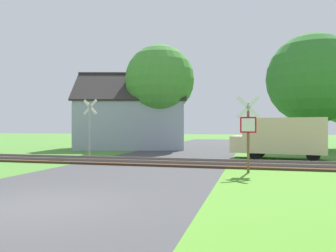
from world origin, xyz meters
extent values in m
plane|color=#4C8433|center=(0.00, 0.00, 0.00)|extent=(160.00, 160.00, 0.00)
cube|color=#424244|center=(0.00, 2.00, 0.00)|extent=(7.12, 80.00, 0.01)
cube|color=#422D1E|center=(0.00, 8.89, 0.05)|extent=(60.00, 2.60, 0.10)
cube|color=slate|center=(0.00, 9.61, 0.16)|extent=(60.00, 0.08, 0.12)
cube|color=slate|center=(0.00, 8.17, 0.16)|extent=(60.00, 0.08, 0.12)
cylinder|color=brown|center=(4.49, 6.59, 1.32)|extent=(0.10, 0.10, 2.63)
cube|color=red|center=(4.49, 6.53, 1.82)|extent=(0.60, 0.05, 0.60)
cube|color=white|center=(4.49, 6.51, 1.82)|extent=(0.49, 0.03, 0.49)
cube|color=white|center=(4.49, 6.53, 2.48)|extent=(0.88, 0.05, 0.88)
cube|color=white|center=(4.49, 6.53, 2.48)|extent=(0.88, 0.05, 0.88)
cylinder|color=#9E9EA5|center=(-4.20, 10.50, 1.56)|extent=(0.09, 0.09, 3.13)
cube|color=white|center=(-4.19, 10.56, 2.88)|extent=(0.88, 0.10, 0.88)
cube|color=white|center=(-4.19, 10.56, 2.88)|extent=(0.88, 0.10, 0.88)
cube|color=#99A3B7|center=(-5.07, 19.42, 1.94)|extent=(9.55, 7.67, 3.88)
cube|color=#332D2D|center=(-4.70, 18.05, 5.01)|extent=(9.31, 5.41, 2.62)
cube|color=#332D2D|center=(-5.45, 20.79, 5.01)|extent=(9.31, 5.41, 2.62)
cube|color=brown|center=(-2.86, 20.02, 5.23)|extent=(0.61, 0.61, 1.10)
cylinder|color=#513823|center=(-2.40, 18.55, 1.73)|extent=(0.46, 0.46, 3.45)
sphere|color=#478E38|center=(-2.40, 18.55, 5.49)|extent=(5.43, 5.43, 5.43)
cylinder|color=#513823|center=(8.86, 19.25, 1.40)|extent=(0.39, 0.39, 2.80)
sphere|color=#337A2D|center=(8.86, 19.25, 5.24)|extent=(6.50, 6.50, 6.50)
cube|color=beige|center=(6.34, 12.61, 1.29)|extent=(4.46, 2.59, 1.90)
cube|color=beige|center=(3.92, 13.03, 0.79)|extent=(1.00, 1.90, 0.90)
cube|color=#19232D|center=(4.29, 12.97, 1.62)|extent=(0.32, 1.60, 0.85)
cube|color=navy|center=(6.50, 13.56, 0.96)|extent=(3.73, 0.66, 0.16)
cylinder|color=black|center=(5.06, 13.63, 0.34)|extent=(0.70, 0.29, 0.68)
cylinder|color=black|center=(4.80, 12.09, 0.34)|extent=(0.70, 0.29, 0.68)
cylinder|color=black|center=(7.88, 13.14, 0.34)|extent=(0.70, 0.29, 0.68)
cylinder|color=black|center=(7.61, 11.60, 0.34)|extent=(0.70, 0.29, 0.68)
camera|label=1|loc=(4.62, -6.16, 1.71)|focal=35.00mm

